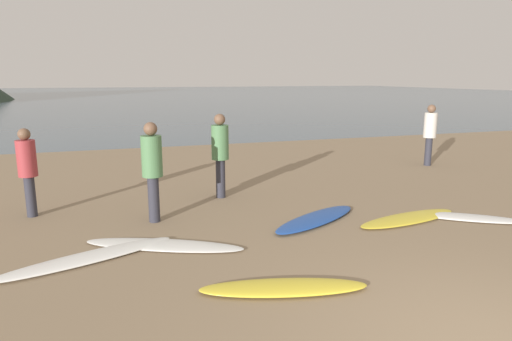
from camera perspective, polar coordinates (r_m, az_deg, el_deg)
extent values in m
cube|color=#8C7559|center=(13.31, -3.32, 0.26)|extent=(120.00, 120.00, 0.20)
cube|color=#475B6B|center=(66.93, -15.53, 9.18)|extent=(140.00, 100.00, 0.01)
ellipsoid|color=white|center=(6.92, -20.60, -10.32)|extent=(2.59, 1.35, 0.08)
ellipsoid|color=white|center=(7.12, -11.62, -9.24)|extent=(2.48, 1.56, 0.06)
ellipsoid|color=yellow|center=(5.66, 3.53, -14.58)|extent=(2.12, 0.99, 0.09)
ellipsoid|color=#1E479E|center=(8.22, 7.62, -6.08)|extent=(2.18, 1.57, 0.10)
ellipsoid|color=yellow|center=(8.66, 18.75, -5.76)|extent=(2.28, 0.95, 0.07)
ellipsoid|color=white|center=(9.12, 25.21, -5.40)|extent=(1.95, 1.55, 0.07)
cylinder|color=#2D2D38|center=(8.24, -12.83, -3.56)|extent=(0.20, 0.20, 0.83)
cylinder|color=#4C7A4C|center=(8.08, -13.08, 1.78)|extent=(0.36, 0.36, 0.72)
sphere|color=brown|center=(8.01, -13.24, 5.16)|extent=(0.24, 0.24, 0.24)
cylinder|color=#2D2D38|center=(9.68, -4.51, -1.01)|extent=(0.20, 0.20, 0.84)
cylinder|color=#4C7A4C|center=(9.53, -4.58, 3.58)|extent=(0.36, 0.36, 0.73)
sphere|color=brown|center=(9.48, -4.63, 6.47)|extent=(0.24, 0.24, 0.24)
cylinder|color=#2D2D38|center=(14.10, 20.99, 2.26)|extent=(0.20, 0.20, 0.83)
cylinder|color=beige|center=(14.00, 21.22, 5.37)|extent=(0.36, 0.36, 0.72)
sphere|color=brown|center=(13.96, 21.37, 7.31)|extent=(0.23, 0.23, 0.23)
cylinder|color=#2D2D38|center=(9.33, -26.66, -2.95)|extent=(0.18, 0.18, 0.77)
cylinder|color=#9E3338|center=(9.19, -27.07, 1.38)|extent=(0.33, 0.33, 0.67)
sphere|color=brown|center=(9.13, -27.33, 4.11)|extent=(0.22, 0.22, 0.22)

